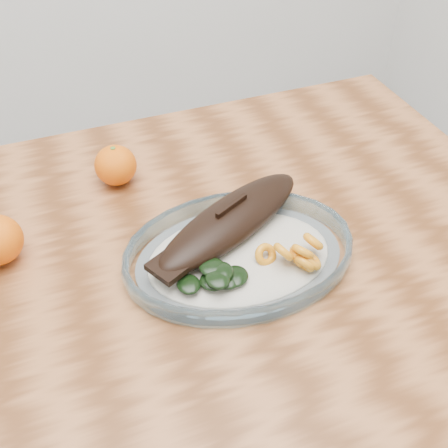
# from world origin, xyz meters

# --- Properties ---
(dining_table) EXTENTS (1.20, 0.80, 0.75)m
(dining_table) POSITION_xyz_m (0.00, 0.00, 0.65)
(dining_table) COLOR #5F3216
(dining_table) RESTS_ON ground
(plated_meal) EXTENTS (0.62, 0.62, 0.08)m
(plated_meal) POSITION_xyz_m (0.12, -0.02, 0.77)
(plated_meal) COLOR white
(plated_meal) RESTS_ON dining_table
(orange_right) EXTENTS (0.07, 0.07, 0.07)m
(orange_right) POSITION_xyz_m (0.00, 0.22, 0.78)
(orange_right) COLOR #FF4305
(orange_right) RESTS_ON dining_table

